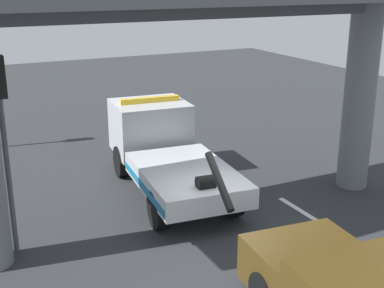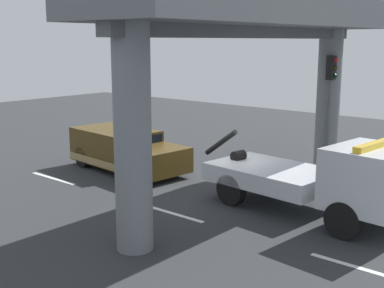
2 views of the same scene
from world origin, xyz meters
TOP-DOWN VIEW (x-y plane):
  - ground_plane at (0.00, 0.00)m, footprint 60.00×40.00m
  - lane_stripe_mid at (0.00, -2.67)m, footprint 2.60×0.16m
  - lane_stripe_east at (6.00, -2.67)m, footprint 2.60×0.16m
  - tow_truck_white at (3.74, -0.07)m, footprint 7.33×2.94m
  - overpass_structure at (1.18, 0.00)m, footprint 3.60×12.43m
  - traffic_light_near at (1.52, 4.65)m, footprint 0.39×0.32m

SIDE VIEW (x-z plane):
  - ground_plane at x=0.00m, z-range -0.10..0.00m
  - lane_stripe_mid at x=0.00m, z-range 0.00..0.01m
  - lane_stripe_east at x=6.00m, z-range 0.00..0.01m
  - tow_truck_white at x=3.74m, z-range -0.03..2.43m
  - traffic_light_near at x=1.52m, z-range 1.03..5.59m
  - overpass_structure at x=1.18m, z-range 2.20..8.72m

